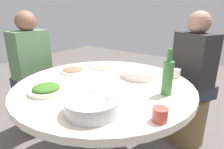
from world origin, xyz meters
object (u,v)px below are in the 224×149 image
object	(u,v)px
round_dining_table	(104,96)
diner_left	(30,58)
rice_bowl	(92,105)
dish_greens	(46,89)
tea_cup_near	(176,73)
green_bottle	(168,77)
soup_bowl	(139,73)
dish_noodles	(104,66)
stool_for_diner_right	(186,118)
diner_right	(194,63)
tea_cup_far	(160,115)
stool_for_diner_left	(37,108)
dish_tofu_braise	(73,70)

from	to	relation	value
round_dining_table	diner_left	world-z (taller)	diner_left
rice_bowl	dish_greens	xyz separation A→B (m)	(-0.40, 0.01, -0.02)
tea_cup_near	green_bottle	bearing A→B (deg)	-80.18
soup_bowl	tea_cup_near	xyz separation A→B (m)	(0.23, 0.16, 0.00)
dish_noodles	tea_cup_near	size ratio (longest dim) A/B	3.20
soup_bowl	stool_for_diner_right	xyz separation A→B (m)	(0.28, 0.48, -0.53)
dish_greens	soup_bowl	bearing A→B (deg)	62.33
diner_right	tea_cup_far	bearing A→B (deg)	-83.86
tea_cup_near	tea_cup_far	bearing A→B (deg)	-77.05
stool_for_diner_left	stool_for_diner_right	xyz separation A→B (m)	(1.33, 0.76, 0.00)
stool_for_diner_left	diner_right	size ratio (longest dim) A/B	0.62
tea_cup_near	diner_left	world-z (taller)	diner_left
soup_bowl	green_bottle	xyz separation A→B (m)	(0.29, -0.19, 0.09)
dish_tofu_braise	green_bottle	world-z (taller)	green_bottle
rice_bowl	diner_left	xyz separation A→B (m)	(-1.12, 0.35, 0.01)
dish_tofu_braise	stool_for_diner_left	world-z (taller)	dish_tofu_braise
dish_tofu_braise	tea_cup_far	size ratio (longest dim) A/B	2.83
dish_tofu_braise	diner_right	world-z (taller)	diner_right
dish_tofu_braise	diner_right	bearing A→B (deg)	41.84
dish_greens	dish_tofu_braise	bearing A→B (deg)	115.01
dish_noodles	tea_cup_near	distance (m)	0.62
rice_bowl	round_dining_table	bearing A→B (deg)	120.07
dish_tofu_braise	diner_left	bearing A→B (deg)	-174.23
soup_bowl	green_bottle	world-z (taller)	green_bottle
stool_for_diner_left	tea_cup_far	bearing A→B (deg)	-8.65
rice_bowl	soup_bowl	distance (m)	0.63
dish_noodles	stool_for_diner_right	size ratio (longest dim) A/B	0.45
tea_cup_far	tea_cup_near	bearing A→B (deg)	102.95
round_dining_table	soup_bowl	bearing A→B (deg)	64.67
dish_greens	green_bottle	xyz separation A→B (m)	(0.62, 0.43, 0.09)
stool_for_diner_left	diner_right	bearing A→B (deg)	29.72
round_dining_table	dish_noodles	world-z (taller)	dish_noodles
stool_for_diner_left	rice_bowl	bearing A→B (deg)	-17.19
rice_bowl	stool_for_diner_left	world-z (taller)	rice_bowl
stool_for_diner_left	dish_noodles	bearing A→B (deg)	24.61
dish_noodles	diner_left	bearing A→B (deg)	-155.39
green_bottle	tea_cup_far	distance (m)	0.33
rice_bowl	dish_greens	bearing A→B (deg)	178.50
tea_cup_near	dish_tofu_braise	bearing A→B (deg)	-152.72
green_bottle	round_dining_table	bearing A→B (deg)	-168.61
diner_right	green_bottle	bearing A→B (deg)	-88.76
dish_greens	tea_cup_far	size ratio (longest dim) A/B	2.93
round_dining_table	dish_greens	distance (m)	0.41
round_dining_table	soup_bowl	xyz separation A→B (m)	(0.13, 0.28, 0.13)
dish_greens	tea_cup_near	world-z (taller)	tea_cup_near
stool_for_diner_left	stool_for_diner_right	distance (m)	1.53
rice_bowl	stool_for_diner_left	size ratio (longest dim) A/B	0.60
tea_cup_near	stool_for_diner_right	xyz separation A→B (m)	(0.05, 0.32, -0.53)
tea_cup_far	stool_for_diner_right	size ratio (longest dim) A/B	0.16
rice_bowl	stool_for_diner_right	world-z (taller)	rice_bowl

